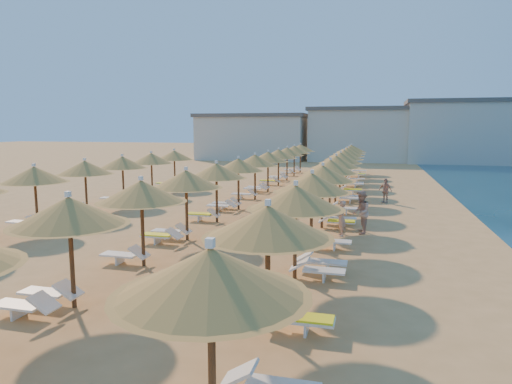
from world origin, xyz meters
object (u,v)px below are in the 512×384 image
(parasol_row_east, at_px, (333,165))
(parasol_row_west, at_px, (247,163))
(beachgoer_b, at_px, (361,212))
(beachgoer_c, at_px, (385,191))
(beachgoer_a, at_px, (342,218))

(parasol_row_east, distance_m, parasol_row_west, 5.12)
(parasol_row_east, bearing_deg, beachgoer_b, -74.26)
(beachgoer_c, bearing_deg, beachgoer_b, -64.12)
(parasol_row_west, relative_size, beachgoer_a, 28.60)
(parasol_row_west, xyz_separation_m, beachgoer_c, (8.08, 2.50, -1.71))
(parasol_row_west, bearing_deg, parasol_row_east, 0.00)
(parasol_row_west, relative_size, beachgoer_c, 28.58)
(parasol_row_east, relative_size, beachgoer_a, 28.60)
(parasol_row_east, height_order, beachgoer_c, parasol_row_east)
(parasol_row_west, xyz_separation_m, beachgoer_b, (6.88, -6.24, -1.53))
(parasol_row_west, height_order, beachgoer_b, parasol_row_west)
(parasol_row_west, distance_m, beachgoer_a, 9.36)
(beachgoer_a, xyz_separation_m, beachgoer_b, (0.77, 0.65, 0.18))
(beachgoer_a, bearing_deg, beachgoer_c, 150.61)
(beachgoer_a, height_order, beachgoer_c, same)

